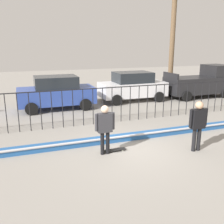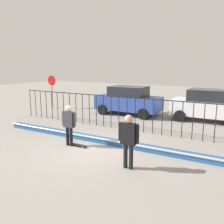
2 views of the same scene
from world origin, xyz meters
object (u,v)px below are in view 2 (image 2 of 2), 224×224
Objects in this scene: parked_car_blue at (128,100)px; skateboard at (78,145)px; skateboarder at (69,122)px; camera_operator at (129,137)px; stop_sign at (52,87)px; parked_car_white at (209,105)px.

skateboard is at bearing -85.02° from parked_car_blue.
skateboarder is at bearing -88.19° from parked_car_blue.
skateboard is 0.45× the size of camera_operator.
parked_car_blue is at bearing 116.86° from skateboard.
parked_car_blue is 1.72× the size of stop_sign.
parked_car_blue is (-3.75, 7.77, -0.10)m from camera_operator.
parked_car_blue is at bearing 6.95° from stop_sign.
stop_sign is at bearing 171.11° from skateboarder.
parked_car_white is at bearing 6.64° from stop_sign.
skateboarder is 9.21m from stop_sign.
parked_car_white is (1.26, 8.32, -0.10)m from camera_operator.
camera_operator is 0.71× the size of stop_sign.
parked_car_white reaches higher than camera_operator.
parked_car_blue and parked_car_white have the same top height.
parked_car_white reaches higher than skateboard.
camera_operator is (3.10, -0.81, 0.05)m from skateboarder.
camera_operator reaches higher than skateboarder.
stop_sign reaches higher than skateboarder.
parked_car_white is at bearing -41.31° from camera_operator.
camera_operator is at bearing -99.81° from parked_car_white.
parked_car_blue reaches higher than skateboard.
stop_sign is at bearing 21.88° from camera_operator.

